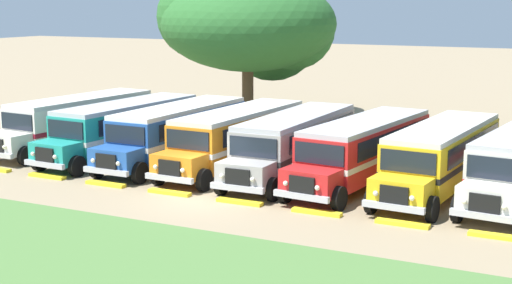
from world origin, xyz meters
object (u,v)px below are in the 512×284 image
object	(u,v)px
parked_bus_slot_4	(294,141)
parked_bus_slot_3	(237,136)
broad_shade_tree	(253,25)
parked_bus_slot_1	(125,126)
parked_bus_slot_2	(177,131)
parked_bus_slot_0	(78,120)
parked_bus_slot_6	(441,154)
parked_bus_slot_5	(364,148)

from	to	relation	value
parked_bus_slot_4	parked_bus_slot_3	bearing A→B (deg)	-93.83
parked_bus_slot_3	broad_shade_tree	size ratio (longest dim) A/B	0.86
parked_bus_slot_1	parked_bus_slot_2	size ratio (longest dim) A/B	1.01
parked_bus_slot_0	parked_bus_slot_6	world-z (taller)	same
parked_bus_slot_0	broad_shade_tree	size ratio (longest dim) A/B	0.86
parked_bus_slot_3	parked_bus_slot_4	world-z (taller)	same
parked_bus_slot_4	broad_shade_tree	size ratio (longest dim) A/B	0.85
parked_bus_slot_4	parked_bus_slot_6	bearing A→B (deg)	89.91
parked_bus_slot_2	parked_bus_slot_3	xyz separation A→B (m)	(3.37, 0.14, 0.00)
parked_bus_slot_4	parked_bus_slot_6	size ratio (longest dim) A/B	0.99
broad_shade_tree	parked_bus_slot_3	bearing A→B (deg)	-65.75
parked_bus_slot_4	broad_shade_tree	distance (m)	17.76
parked_bus_slot_0	parked_bus_slot_2	world-z (taller)	same
parked_bus_slot_0	parked_bus_slot_2	distance (m)	6.92
parked_bus_slot_5	broad_shade_tree	bearing A→B (deg)	-132.43
parked_bus_slot_6	broad_shade_tree	world-z (taller)	broad_shade_tree
parked_bus_slot_1	parked_bus_slot_5	world-z (taller)	same
parked_bus_slot_0	parked_bus_slot_3	xyz separation A→B (m)	(10.27, -0.48, 0.00)
parked_bus_slot_4	parked_bus_slot_6	xyz separation A→B (m)	(6.90, 0.05, 0.00)
parked_bus_slot_1	parked_bus_slot_4	world-z (taller)	same
parked_bus_slot_4	parked_bus_slot_5	world-z (taller)	same
parked_bus_slot_3	parked_bus_slot_5	size ratio (longest dim) A/B	0.99
parked_bus_slot_2	broad_shade_tree	size ratio (longest dim) A/B	0.85
parked_bus_slot_5	broad_shade_tree	distance (m)	19.86
parked_bus_slot_0	parked_bus_slot_2	size ratio (longest dim) A/B	1.01
parked_bus_slot_1	parked_bus_slot_3	size ratio (longest dim) A/B	1.00
parked_bus_slot_0	parked_bus_slot_3	size ratio (longest dim) A/B	1.01
parked_bus_slot_3	broad_shade_tree	bearing A→B (deg)	-153.82
parked_bus_slot_0	parked_bus_slot_1	xyz separation A→B (m)	(3.70, -0.74, 0.00)
parked_bus_slot_2	parked_bus_slot_0	bearing A→B (deg)	-94.44
parked_bus_slot_1	parked_bus_slot_4	size ratio (longest dim) A/B	1.01
parked_bus_slot_6	broad_shade_tree	size ratio (longest dim) A/B	0.86
parked_bus_slot_5	parked_bus_slot_6	bearing A→B (deg)	97.35
parked_bus_slot_5	parked_bus_slot_6	distance (m)	3.45
parked_bus_slot_0	parked_bus_slot_6	distance (m)	20.32
parked_bus_slot_4	parked_bus_slot_5	size ratio (longest dim) A/B	0.99
parked_bus_slot_3	parked_bus_slot_0	bearing A→B (deg)	-90.75
parked_bus_slot_1	parked_bus_slot_2	distance (m)	3.20
parked_bus_slot_5	parked_bus_slot_2	bearing A→B (deg)	-85.15
broad_shade_tree	parked_bus_slot_4	bearing A→B (deg)	-56.34
parked_bus_slot_2	parked_bus_slot_4	size ratio (longest dim) A/B	1.00
parked_bus_slot_1	parked_bus_slot_3	xyz separation A→B (m)	(6.57, 0.26, 0.00)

